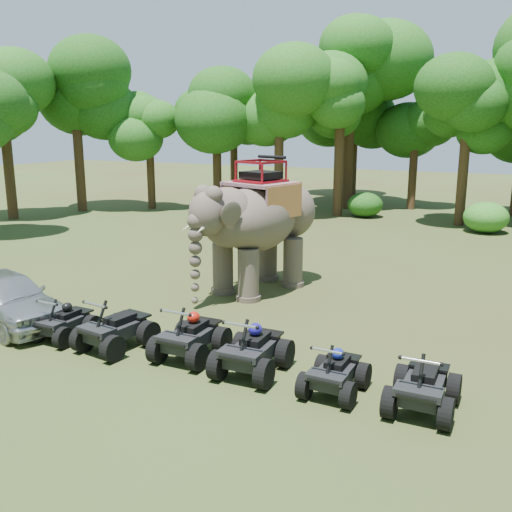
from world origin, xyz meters
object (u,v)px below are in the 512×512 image
object	(u,v)px
elephant	(259,225)
atv_0	(64,317)
parked_car	(6,298)
atv_2	(190,331)
atv_3	(252,344)
atv_5	(424,379)
atv_1	(115,323)
atv_4	(335,367)

from	to	relation	value
elephant	atv_0	world-z (taller)	elephant
parked_car	atv_2	distance (m)	5.76
atv_3	atv_5	distance (m)	3.70
atv_1	atv_4	bearing A→B (deg)	8.86
atv_3	atv_5	size ratio (longest dim) A/B	1.07
atv_2	atv_4	distance (m)	3.66
parked_car	atv_1	size ratio (longest dim) A/B	2.43
elephant	atv_5	distance (m)	8.92
atv_1	atv_4	xyz separation A→B (m)	(5.58, -0.01, -0.09)
atv_0	atv_2	distance (m)	3.58
parked_car	elephant	bearing A→B (deg)	-23.32
parked_car	atv_3	bearing A→B (deg)	-74.29
atv_0	atv_2	xyz separation A→B (m)	(3.56, 0.34, 0.09)
elephant	atv_3	xyz separation A→B (m)	(2.60, -5.99, -1.50)
atv_0	atv_4	bearing A→B (deg)	2.38
parked_car	atv_0	world-z (taller)	parked_car
parked_car	atv_4	distance (m)	9.40
elephant	parked_car	world-z (taller)	elephant
atv_3	atv_1	bearing A→B (deg)	-178.18
atv_3	elephant	bearing A→B (deg)	112.97
atv_2	atv_3	world-z (taller)	atv_3
atv_4	atv_2	bearing A→B (deg)	177.08
parked_car	atv_0	size ratio (longest dim) A/B	2.84
parked_car	atv_5	xyz separation A→B (m)	(11.15, -0.12, -0.11)
parked_car	atv_1	world-z (taller)	parked_car
atv_3	atv_4	size ratio (longest dim) A/B	1.19
parked_car	atv_5	world-z (taller)	parked_car
atv_2	atv_3	xyz separation A→B (m)	(1.70, -0.17, 0.02)
atv_2	atv_3	size ratio (longest dim) A/B	0.98
atv_1	atv_3	xyz separation A→B (m)	(3.63, 0.15, 0.02)
atv_0	atv_3	distance (m)	5.26
elephant	atv_0	distance (m)	6.89
atv_1	atv_3	bearing A→B (deg)	11.35
atv_5	atv_4	bearing A→B (deg)	-178.33
atv_0	atv_2	world-z (taller)	atv_2
atv_0	atv_5	bearing A→B (deg)	2.56
parked_car	atv_1	bearing A→B (deg)	-76.48
elephant	atv_5	bearing A→B (deg)	-26.23
atv_2	atv_5	xyz separation A→B (m)	(5.39, -0.30, -0.03)
atv_3	atv_5	xyz separation A→B (m)	(3.69, -0.13, -0.04)
elephant	atv_5	world-z (taller)	elephant
elephant	atv_2	bearing A→B (deg)	-63.18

